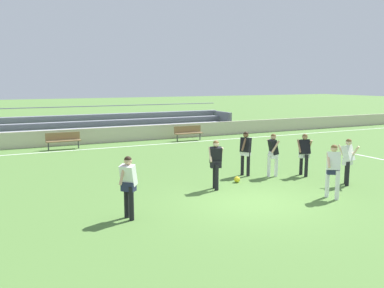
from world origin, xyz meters
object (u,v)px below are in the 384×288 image
Objects in this scene: player_white_deep_cover at (348,158)px; player_dark_trailing_run at (304,151)px; player_dark_wide_left at (273,151)px; bench_near_wall_gap at (188,132)px; player_white_wide_right at (333,166)px; bench_near_bin at (63,139)px; player_dark_challenging at (216,160)px; bleacher_stand at (50,128)px; soccer_ball at (237,179)px; player_dark_pressing_high at (246,149)px; player_white_on_ball at (128,182)px.

player_dark_trailing_run is at bearing 103.95° from player_white_deep_cover.
bench_near_wall_gap is at bearing 82.80° from player_dark_wide_left.
player_white_wide_right is (-1.44, -13.35, 0.47)m from bench_near_wall_gap.
bench_near_bin is 1.08× the size of player_dark_challenging.
player_dark_wide_left is 3.22m from player_white_wide_right.
bleacher_stand is at bearing 117.21° from player_white_deep_cover.
player_dark_trailing_run is at bearing -19.74° from player_dark_wide_left.
bleacher_stand is 14.72× the size of player_dark_trailing_run.
player_white_wide_right is (-1.75, -1.06, 0.04)m from player_white_deep_cover.
player_white_wide_right reaches higher than player_dark_wide_left.
bleacher_stand is 8.35m from bench_near_wall_gap.
player_dark_wide_left is at bearing 87.21° from player_white_wide_right.
bleacher_stand is at bearing 118.70° from player_dark_trailing_run.
bench_near_wall_gap is 10.77m from soccer_ball.
bench_near_wall_gap is 9.79m from player_dark_pressing_high.
player_white_wide_right is at bearing -96.14° from bench_near_wall_gap.
player_white_wide_right is at bearing -148.84° from player_white_deep_cover.
player_white_deep_cover is (8.01, 0.13, -0.04)m from player_white_on_ball.
player_white_on_ball is at bearing -90.04° from bleacher_stand.
player_white_wide_right is 7.72× the size of soccer_ball.
player_dark_challenging is 7.60× the size of soccer_ball.
player_dark_pressing_high reaches higher than soccer_ball.
bleacher_stand is 14.56× the size of player_dark_wide_left.
player_dark_wide_left is at bearing -64.46° from bleacher_stand.
player_white_on_ball is 1.02× the size of player_dark_wide_left.
bleacher_stand is 14.05× the size of player_dark_pressing_high.
player_white_wide_right is at bearing -43.15° from player_dark_challenging.
player_white_wide_right is at bearing -8.45° from player_white_on_ball.
player_white_deep_cover is 0.96× the size of player_white_wide_right.
bench_near_bin is 1.00× the size of bench_near_wall_gap.
player_white_on_ball reaches higher than player_dark_challenging.
player_dark_wide_left is 1.94m from soccer_ball.
player_white_on_ball is (-3.54, -1.62, 0.01)m from player_dark_challenging.
player_white_wide_right is 3.52m from soccer_ball.
player_dark_trailing_run is (7.33, -10.55, 0.43)m from bench_near_bin.
player_dark_challenging is at bearing -111.04° from bench_near_wall_gap.
player_white_deep_cover is 2.05m from player_white_wide_right.
player_white_deep_cover is at bearing -76.05° from player_dark_trailing_run.
bench_near_bin is at bearing 124.79° from player_dark_trailing_run.
player_dark_challenging is 0.98× the size of player_white_wide_right.
player_white_wide_right is at bearing -69.40° from bleacher_stand.
bleacher_stand is 17.75m from player_white_wide_right.
player_white_on_ball is at bearing -179.07° from player_white_deep_cover.
bleacher_stand is 15.69m from player_white_on_ball.
bleacher_stand is 13.39× the size of bench_near_wall_gap.
player_white_wide_right is at bearing -79.67° from player_dark_pressing_high.
player_dark_pressing_high is (-2.13, -9.55, 0.48)m from bench_near_wall_gap.
soccer_ball is at bearing 117.35° from player_white_wide_right.
bleacher_stand is 14.41× the size of player_dark_challenging.
player_white_deep_cover reaches higher than soccer_ball.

